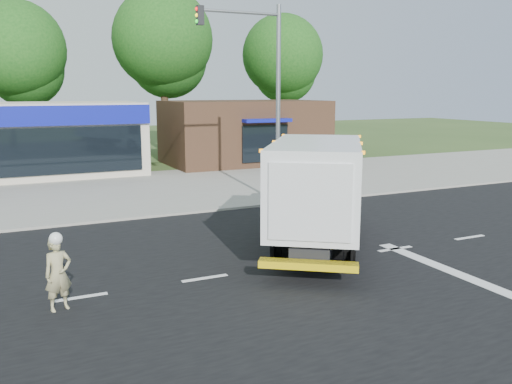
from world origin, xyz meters
TOP-DOWN VIEW (x-y plane):
  - ground at (0.00, 0.00)m, footprint 120.00×120.00m
  - road_asphalt at (0.00, 0.00)m, footprint 60.00×14.00m
  - sidewalk at (0.00, 8.20)m, footprint 60.00×2.40m
  - parking_apron at (0.00, 14.00)m, footprint 60.00×9.00m
  - lane_markings at (1.35, -1.35)m, footprint 55.20×7.00m
  - ems_box_truck at (1.05, 1.28)m, footprint 6.06×7.34m
  - emergency_worker at (-6.48, -0.52)m, footprint 0.67×0.53m
  - brown_storefront at (7.00, 19.98)m, footprint 10.00×6.70m
  - traffic_signal_pole at (2.35, 7.60)m, footprint 3.51×0.25m
  - background_trees at (-0.85, 28.16)m, footprint 36.77×7.39m

SIDE VIEW (x-z plane):
  - ground at x=0.00m, z-range 0.00..0.00m
  - road_asphalt at x=0.00m, z-range -0.01..0.01m
  - parking_apron at x=0.00m, z-range 0.00..0.02m
  - lane_markings at x=1.35m, z-range 0.01..0.02m
  - sidewalk at x=0.00m, z-range 0.00..0.12m
  - emergency_worker at x=-6.48m, z-range -0.01..1.71m
  - ems_box_truck at x=1.05m, z-range 0.25..3.51m
  - brown_storefront at x=7.00m, z-range 0.00..4.00m
  - traffic_signal_pole at x=2.35m, z-range 0.92..8.92m
  - background_trees at x=-0.85m, z-range 1.33..13.43m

